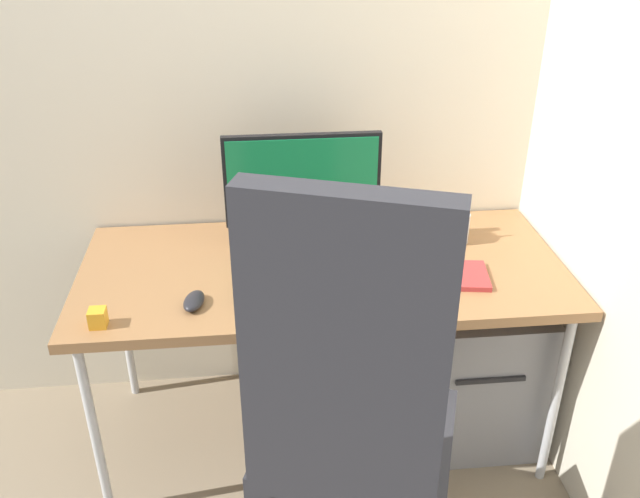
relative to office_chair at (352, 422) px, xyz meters
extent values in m
plane|color=gray|center=(0.00, 0.67, -0.66)|extent=(8.00, 8.00, 0.00)
cube|color=beige|center=(0.00, 1.05, 0.74)|extent=(2.87, 0.04, 2.80)
cube|color=beige|center=(0.81, 0.48, 0.74)|extent=(0.04, 2.01, 2.80)
cube|color=#996B42|center=(0.00, 0.67, 0.03)|extent=(1.56, 0.70, 0.03)
cylinder|color=silver|center=(-0.73, 0.37, -0.32)|extent=(0.03, 0.03, 0.68)
cylinder|color=silver|center=(0.72, 0.37, -0.32)|extent=(0.03, 0.03, 0.68)
cylinder|color=silver|center=(-0.73, 0.96, -0.32)|extent=(0.03, 0.03, 0.68)
cylinder|color=silver|center=(0.72, 0.96, -0.32)|extent=(0.03, 0.03, 0.68)
sphere|color=black|center=(0.04, 0.38, -0.64)|extent=(0.05, 0.05, 0.05)
cube|color=#2D2D33|center=(0.03, 0.10, -0.19)|extent=(0.61, 0.59, 0.12)
cube|color=#2D2D33|center=(-0.04, -0.12, 0.27)|extent=(0.44, 0.21, 0.79)
cube|color=gray|center=(0.52, 0.70, -0.38)|extent=(0.46, 0.54, 0.56)
cube|color=#262628|center=(0.52, 0.43, -0.27)|extent=(0.23, 0.01, 0.02)
cube|color=black|center=(-0.05, 0.79, 0.06)|extent=(0.18, 0.14, 0.01)
cube|color=black|center=(-0.05, 0.80, 0.11)|extent=(0.04, 0.02, 0.09)
cube|color=black|center=(-0.05, 0.81, 0.29)|extent=(0.51, 0.02, 0.31)
cube|color=#14723F|center=(-0.05, 0.79, 0.29)|extent=(0.48, 0.01, 0.29)
cube|color=black|center=(-0.06, 0.50, 0.06)|extent=(0.41, 0.15, 0.03)
cube|color=#333338|center=(-0.06, 0.50, 0.08)|extent=(0.38, 0.12, 0.00)
ellipsoid|color=black|center=(-0.40, 0.47, 0.07)|extent=(0.08, 0.12, 0.03)
cylinder|color=#B2B5BA|center=(0.47, 0.79, 0.10)|extent=(0.09, 0.09, 0.10)
cylinder|color=#B2B5BA|center=(0.46, 0.79, 0.16)|extent=(0.03, 0.01, 0.12)
cylinder|color=#B2B5BA|center=(0.48, 0.79, 0.16)|extent=(0.03, 0.01, 0.12)
torus|color=black|center=(0.47, 0.79, 0.11)|extent=(0.04, 0.03, 0.01)
cylinder|color=red|center=(0.45, 0.78, 0.15)|extent=(0.01, 0.01, 0.13)
cube|color=#B23333|center=(0.44, 0.55, 0.06)|extent=(0.15, 0.18, 0.02)
cube|color=orange|center=(-0.66, 0.40, 0.08)|extent=(0.05, 0.05, 0.05)
camera|label=1|loc=(-0.20, -1.22, 1.15)|focal=38.19mm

